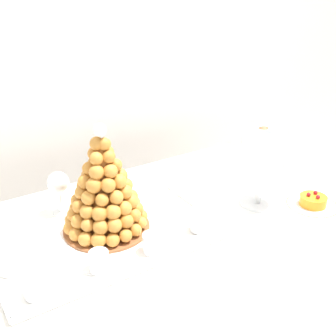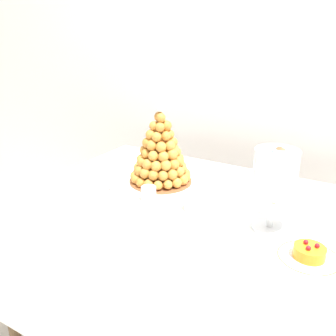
{
  "view_description": "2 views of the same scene",
  "coord_description": "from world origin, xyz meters",
  "px_view_note": "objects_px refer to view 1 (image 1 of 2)",
  "views": [
    {
      "loc": [
        -0.59,
        -0.86,
        1.47
      ],
      "look_at": [
        -0.02,
        0.02,
        0.98
      ],
      "focal_mm": 43.52,
      "sensor_mm": 36.0,
      "label": 1
    },
    {
      "loc": [
        0.58,
        -1.08,
        1.38
      ],
      "look_at": [
        -0.04,
        -0.02,
        0.91
      ],
      "focal_mm": 38.71,
      "sensor_mm": 36.0,
      "label": 2
    }
  ],
  "objects_px": {
    "croquembouche": "(104,190)",
    "dessert_cup_mid_left": "(99,262)",
    "dessert_cup_left": "(36,287)",
    "dessert_cup_mid_right": "(199,223)",
    "macaron_goblet": "(263,158)",
    "dessert_cup_centre": "(153,244)",
    "creme_brulee_ramekin": "(17,262)",
    "wine_glass": "(58,184)",
    "serving_tray": "(110,240)",
    "fruit_tart_plate": "(313,203)"
  },
  "relations": [
    {
      "from": "creme_brulee_ramekin",
      "to": "wine_glass",
      "type": "relative_size",
      "value": 0.7
    },
    {
      "from": "macaron_goblet",
      "to": "creme_brulee_ramekin",
      "type": "bearing_deg",
      "value": 172.56
    },
    {
      "from": "fruit_tart_plate",
      "to": "dessert_cup_centre",
      "type": "bearing_deg",
      "value": 173.15
    },
    {
      "from": "serving_tray",
      "to": "fruit_tart_plate",
      "type": "relative_size",
      "value": 3.7
    },
    {
      "from": "creme_brulee_ramekin",
      "to": "wine_glass",
      "type": "height_order",
      "value": "wine_glass"
    },
    {
      "from": "serving_tray",
      "to": "dessert_cup_centre",
      "type": "xyz_separation_m",
      "value": [
        0.08,
        -0.12,
        0.03
      ]
    },
    {
      "from": "dessert_cup_left",
      "to": "croquembouche",
      "type": "bearing_deg",
      "value": 32.98
    },
    {
      "from": "serving_tray",
      "to": "fruit_tart_plate",
      "type": "distance_m",
      "value": 0.7
    },
    {
      "from": "dessert_cup_centre",
      "to": "dessert_cup_mid_right",
      "type": "xyz_separation_m",
      "value": [
        0.17,
        0.02,
        -0.0
      ]
    },
    {
      "from": "dessert_cup_mid_right",
      "to": "wine_glass",
      "type": "height_order",
      "value": "wine_glass"
    },
    {
      "from": "macaron_goblet",
      "to": "wine_glass",
      "type": "relative_size",
      "value": 1.96
    },
    {
      "from": "dessert_cup_mid_right",
      "to": "fruit_tart_plate",
      "type": "relative_size",
      "value": 0.3
    },
    {
      "from": "creme_brulee_ramekin",
      "to": "fruit_tart_plate",
      "type": "bearing_deg",
      "value": -12.93
    },
    {
      "from": "dessert_cup_centre",
      "to": "macaron_goblet",
      "type": "height_order",
      "value": "macaron_goblet"
    },
    {
      "from": "croquembouche",
      "to": "dessert_cup_mid_left",
      "type": "height_order",
      "value": "croquembouche"
    },
    {
      "from": "serving_tray",
      "to": "dessert_cup_left",
      "type": "height_order",
      "value": "dessert_cup_left"
    },
    {
      "from": "dessert_cup_mid_right",
      "to": "macaron_goblet",
      "type": "bearing_deg",
      "value": 4.98
    },
    {
      "from": "serving_tray",
      "to": "wine_glass",
      "type": "xyz_separation_m",
      "value": [
        -0.06,
        0.24,
        0.1
      ]
    },
    {
      "from": "serving_tray",
      "to": "creme_brulee_ramekin",
      "type": "distance_m",
      "value": 0.26
    },
    {
      "from": "dessert_cup_left",
      "to": "dessert_cup_mid_right",
      "type": "height_order",
      "value": "dessert_cup_mid_right"
    },
    {
      "from": "dessert_cup_centre",
      "to": "creme_brulee_ramekin",
      "type": "distance_m",
      "value": 0.37
    },
    {
      "from": "dessert_cup_centre",
      "to": "dessert_cup_mid_right",
      "type": "distance_m",
      "value": 0.18
    },
    {
      "from": "dessert_cup_left",
      "to": "macaron_goblet",
      "type": "xyz_separation_m",
      "value": [
        0.77,
        0.04,
        0.14
      ]
    },
    {
      "from": "croquembouche",
      "to": "dessert_cup_mid_left",
      "type": "relative_size",
      "value": 6.11
    },
    {
      "from": "macaron_goblet",
      "to": "dessert_cup_centre",
      "type": "bearing_deg",
      "value": -174.89
    },
    {
      "from": "dessert_cup_centre",
      "to": "wine_glass",
      "type": "distance_m",
      "value": 0.39
    },
    {
      "from": "dessert_cup_mid_left",
      "to": "macaron_goblet",
      "type": "distance_m",
      "value": 0.62
    },
    {
      "from": "dessert_cup_centre",
      "to": "creme_brulee_ramekin",
      "type": "bearing_deg",
      "value": 157.09
    },
    {
      "from": "serving_tray",
      "to": "dessert_cup_centre",
      "type": "bearing_deg",
      "value": -57.96
    },
    {
      "from": "dessert_cup_left",
      "to": "dessert_cup_centre",
      "type": "height_order",
      "value": "dessert_cup_centre"
    },
    {
      "from": "croquembouche",
      "to": "fruit_tart_plate",
      "type": "height_order",
      "value": "croquembouche"
    },
    {
      "from": "croquembouche",
      "to": "wine_glass",
      "type": "relative_size",
      "value": 2.3
    },
    {
      "from": "fruit_tart_plate",
      "to": "wine_glass",
      "type": "bearing_deg",
      "value": 149.54
    },
    {
      "from": "serving_tray",
      "to": "creme_brulee_ramekin",
      "type": "bearing_deg",
      "value": 175.38
    },
    {
      "from": "dessert_cup_left",
      "to": "creme_brulee_ramekin",
      "type": "distance_m",
      "value": 0.14
    },
    {
      "from": "dessert_cup_mid_right",
      "to": "creme_brulee_ramekin",
      "type": "xyz_separation_m",
      "value": [
        -0.51,
        0.13,
        -0.01
      ]
    },
    {
      "from": "serving_tray",
      "to": "creme_brulee_ramekin",
      "type": "height_order",
      "value": "creme_brulee_ramekin"
    },
    {
      "from": "creme_brulee_ramekin",
      "to": "dessert_cup_centre",
      "type": "bearing_deg",
      "value": -22.91
    },
    {
      "from": "dessert_cup_left",
      "to": "dessert_cup_mid_right",
      "type": "xyz_separation_m",
      "value": [
        0.5,
        0.01,
        0.0
      ]
    },
    {
      "from": "dessert_cup_left",
      "to": "wine_glass",
      "type": "xyz_separation_m",
      "value": [
        0.19,
        0.36,
        0.08
      ]
    },
    {
      "from": "dessert_cup_centre",
      "to": "dessert_cup_left",
      "type": "bearing_deg",
      "value": 179.37
    },
    {
      "from": "croquembouche",
      "to": "macaron_goblet",
      "type": "relative_size",
      "value": 1.17
    },
    {
      "from": "dessert_cup_mid_left",
      "to": "wine_glass",
      "type": "height_order",
      "value": "wine_glass"
    },
    {
      "from": "dessert_cup_mid_right",
      "to": "wine_glass",
      "type": "bearing_deg",
      "value": 132.26
    },
    {
      "from": "dessert_cup_left",
      "to": "serving_tray",
      "type": "bearing_deg",
      "value": 25.26
    },
    {
      "from": "croquembouche",
      "to": "dessert_cup_left",
      "type": "bearing_deg",
      "value": -147.02
    },
    {
      "from": "croquembouche",
      "to": "dessert_cup_centre",
      "type": "height_order",
      "value": "croquembouche"
    },
    {
      "from": "dessert_cup_mid_left",
      "to": "macaron_goblet",
      "type": "bearing_deg",
      "value": 2.97
    },
    {
      "from": "dessert_cup_left",
      "to": "macaron_goblet",
      "type": "bearing_deg",
      "value": 2.7
    },
    {
      "from": "creme_brulee_ramekin",
      "to": "macaron_goblet",
      "type": "distance_m",
      "value": 0.81
    }
  ]
}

